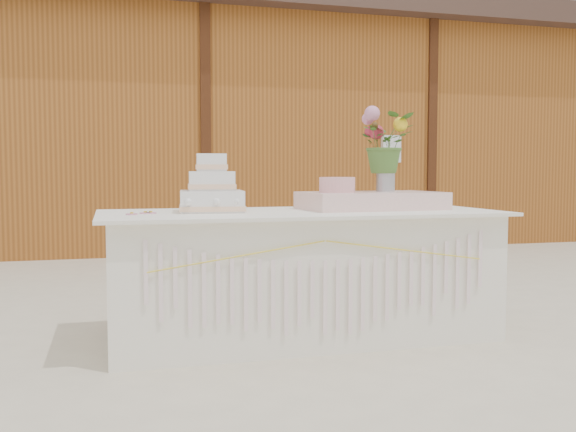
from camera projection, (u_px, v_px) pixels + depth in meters
name	position (u px, v px, depth m)	size (l,w,h in m)	color
ground	(301.00, 336.00, 3.94)	(80.00, 80.00, 0.00)	beige
barn	(186.00, 127.00, 9.58)	(12.60, 4.60, 3.30)	#96551F
cake_table	(301.00, 274.00, 3.91)	(2.40, 1.00, 0.77)	white
wedding_cake	(212.00, 192.00, 3.82)	(0.42, 0.42, 0.34)	white
pink_cake_stand	(337.00, 192.00, 3.99)	(0.28, 0.28, 0.20)	white
satin_runner	(371.00, 201.00, 4.07)	(0.87, 0.50, 0.11)	#FFD1CD
flower_vase	(385.00, 179.00, 4.17)	(0.12, 0.12, 0.17)	#B6B6BB
bouquet	(386.00, 136.00, 4.15)	(0.35, 0.30, 0.39)	#446E2C
loose_flowers	(139.00, 212.00, 3.65)	(0.13, 0.32, 0.02)	pink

